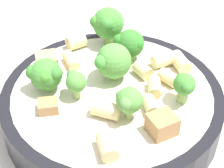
{
  "coord_description": "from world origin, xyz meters",
  "views": [
    {
      "loc": [
        -0.19,
        -0.25,
        0.31
      ],
      "look_at": [
        0.0,
        0.0,
        0.05
      ],
      "focal_mm": 60.0,
      "sensor_mm": 36.0,
      "label": 1
    }
  ],
  "objects_px": {
    "broccoli_floret_2": "(113,61)",
    "rigatoni_3": "(150,105)",
    "rigatoni_0": "(161,59)",
    "rigatoni_4": "(71,61)",
    "rigatoni_7": "(106,110)",
    "rigatoni_9": "(107,146)",
    "broccoli_floret_4": "(46,74)",
    "broccoli_floret_5": "(129,100)",
    "broccoli_floret_0": "(129,43)",
    "broccoli_floret_1": "(107,24)",
    "rigatoni_2": "(142,70)",
    "chicken_chunk_2": "(165,123)",
    "rigatoni_5": "(76,42)",
    "chicken_chunk_0": "(48,106)",
    "pasta_bowl": "(112,103)",
    "rigatoni_8": "(180,62)",
    "rigatoni_6": "(169,78)",
    "broccoli_floret_6": "(76,82)",
    "broccoli_floret_3": "(184,86)",
    "rigatoni_1": "(154,87)",
    "chicken_chunk_1": "(47,63)"
  },
  "relations": [
    {
      "from": "rigatoni_1",
      "to": "rigatoni_8",
      "type": "bearing_deg",
      "value": 13.53
    },
    {
      "from": "rigatoni_7",
      "to": "rigatoni_9",
      "type": "height_order",
      "value": "same"
    },
    {
      "from": "broccoli_floret_0",
      "to": "rigatoni_1",
      "type": "bearing_deg",
      "value": -106.21
    },
    {
      "from": "rigatoni_3",
      "to": "rigatoni_8",
      "type": "xyz_separation_m",
      "value": [
        0.08,
        0.03,
        0.0
      ]
    },
    {
      "from": "broccoli_floret_6",
      "to": "rigatoni_7",
      "type": "relative_size",
      "value": 1.1
    },
    {
      "from": "broccoli_floret_3",
      "to": "rigatoni_1",
      "type": "height_order",
      "value": "broccoli_floret_3"
    },
    {
      "from": "chicken_chunk_2",
      "to": "rigatoni_5",
      "type": "bearing_deg",
      "value": 85.51
    },
    {
      "from": "rigatoni_0",
      "to": "rigatoni_7",
      "type": "distance_m",
      "value": 0.11
    },
    {
      "from": "rigatoni_2",
      "to": "chicken_chunk_1",
      "type": "relative_size",
      "value": 0.83
    },
    {
      "from": "rigatoni_0",
      "to": "rigatoni_4",
      "type": "xyz_separation_m",
      "value": [
        -0.09,
        0.06,
        -0.0
      ]
    },
    {
      "from": "broccoli_floret_4",
      "to": "rigatoni_6",
      "type": "bearing_deg",
      "value": -33.16
    },
    {
      "from": "broccoli_floret_0",
      "to": "broccoli_floret_6",
      "type": "xyz_separation_m",
      "value": [
        -0.09,
        -0.02,
        -0.0
      ]
    },
    {
      "from": "rigatoni_6",
      "to": "rigatoni_9",
      "type": "distance_m",
      "value": 0.12
    },
    {
      "from": "rigatoni_5",
      "to": "chicken_chunk_0",
      "type": "distance_m",
      "value": 0.12
    },
    {
      "from": "rigatoni_8",
      "to": "chicken_chunk_0",
      "type": "distance_m",
      "value": 0.16
    },
    {
      "from": "rigatoni_2",
      "to": "rigatoni_7",
      "type": "distance_m",
      "value": 0.08
    },
    {
      "from": "chicken_chunk_0",
      "to": "broccoli_floret_4",
      "type": "bearing_deg",
      "value": 61.62
    },
    {
      "from": "broccoli_floret_3",
      "to": "rigatoni_2",
      "type": "xyz_separation_m",
      "value": [
        -0.0,
        0.06,
        -0.01
      ]
    },
    {
      "from": "broccoli_floret_5",
      "to": "rigatoni_4",
      "type": "relative_size",
      "value": 1.24
    },
    {
      "from": "broccoli_floret_5",
      "to": "rigatoni_9",
      "type": "distance_m",
      "value": 0.05
    },
    {
      "from": "rigatoni_5",
      "to": "rigatoni_1",
      "type": "bearing_deg",
      "value": -81.78
    },
    {
      "from": "rigatoni_7",
      "to": "broccoli_floret_3",
      "type": "bearing_deg",
      "value": -22.31
    },
    {
      "from": "rigatoni_2",
      "to": "rigatoni_9",
      "type": "distance_m",
      "value": 0.12
    },
    {
      "from": "broccoli_floret_6",
      "to": "rigatoni_9",
      "type": "height_order",
      "value": "broccoli_floret_6"
    },
    {
      "from": "rigatoni_1",
      "to": "chicken_chunk_2",
      "type": "xyz_separation_m",
      "value": [
        -0.03,
        -0.05,
        0.0
      ]
    },
    {
      "from": "rigatoni_4",
      "to": "rigatoni_6",
      "type": "relative_size",
      "value": 1.26
    },
    {
      "from": "broccoli_floret_4",
      "to": "rigatoni_2",
      "type": "height_order",
      "value": "broccoli_floret_4"
    },
    {
      "from": "rigatoni_4",
      "to": "rigatoni_2",
      "type": "bearing_deg",
      "value": -51.25
    },
    {
      "from": "rigatoni_3",
      "to": "rigatoni_4",
      "type": "xyz_separation_m",
      "value": [
        -0.02,
        0.12,
        -0.0
      ]
    },
    {
      "from": "broccoli_floret_2",
      "to": "rigatoni_5",
      "type": "height_order",
      "value": "broccoli_floret_2"
    },
    {
      "from": "rigatoni_8",
      "to": "rigatoni_4",
      "type": "bearing_deg",
      "value": 139.23
    },
    {
      "from": "rigatoni_8",
      "to": "broccoli_floret_0",
      "type": "bearing_deg",
      "value": 123.39
    },
    {
      "from": "broccoli_floret_4",
      "to": "broccoli_floret_6",
      "type": "height_order",
      "value": "broccoli_floret_4"
    },
    {
      "from": "broccoli_floret_0",
      "to": "rigatoni_9",
      "type": "xyz_separation_m",
      "value": [
        -0.11,
        -0.1,
        -0.01
      ]
    },
    {
      "from": "broccoli_floret_1",
      "to": "rigatoni_9",
      "type": "height_order",
      "value": "broccoli_floret_1"
    },
    {
      "from": "broccoli_floret_4",
      "to": "broccoli_floret_5",
      "type": "relative_size",
      "value": 1.05
    },
    {
      "from": "broccoli_floret_2",
      "to": "rigatoni_3",
      "type": "xyz_separation_m",
      "value": [
        -0.0,
        -0.06,
        -0.02
      ]
    },
    {
      "from": "broccoli_floret_3",
      "to": "chicken_chunk_1",
      "type": "relative_size",
      "value": 1.36
    },
    {
      "from": "pasta_bowl",
      "to": "rigatoni_0",
      "type": "distance_m",
      "value": 0.08
    },
    {
      "from": "pasta_bowl",
      "to": "chicken_chunk_0",
      "type": "height_order",
      "value": "chicken_chunk_0"
    },
    {
      "from": "rigatoni_5",
      "to": "broccoli_floret_5",
      "type": "bearing_deg",
      "value": -102.11
    },
    {
      "from": "pasta_bowl",
      "to": "chicken_chunk_1",
      "type": "relative_size",
      "value": 9.59
    },
    {
      "from": "broccoli_floret_2",
      "to": "rigatoni_7",
      "type": "relative_size",
      "value": 1.51
    },
    {
      "from": "broccoli_floret_5",
      "to": "chicken_chunk_2",
      "type": "bearing_deg",
      "value": -65.74
    },
    {
      "from": "broccoli_floret_0",
      "to": "broccoli_floret_1",
      "type": "bearing_deg",
      "value": 89.62
    },
    {
      "from": "rigatoni_1",
      "to": "broccoli_floret_5",
      "type": "bearing_deg",
      "value": -164.94
    },
    {
      "from": "broccoli_floret_3",
      "to": "rigatoni_8",
      "type": "bearing_deg",
      "value": 46.14
    },
    {
      "from": "broccoli_floret_0",
      "to": "chicken_chunk_2",
      "type": "height_order",
      "value": "broccoli_floret_0"
    },
    {
      "from": "broccoli_floret_3",
      "to": "rigatoni_8",
      "type": "relative_size",
      "value": 1.19
    },
    {
      "from": "broccoli_floret_2",
      "to": "broccoli_floret_4",
      "type": "xyz_separation_m",
      "value": [
        -0.07,
        0.03,
        -0.0
      ]
    }
  ]
}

